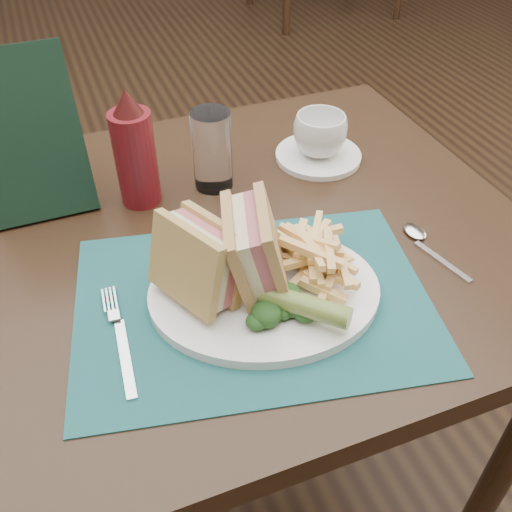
{
  "coord_description": "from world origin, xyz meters",
  "views": [
    {
      "loc": [
        -0.2,
        -1.13,
        1.28
      ],
      "look_at": [
        0.0,
        -0.61,
        0.8
      ],
      "focal_mm": 40.0,
      "sensor_mm": 36.0,
      "label": 1
    }
  ],
  "objects_px": {
    "coffee_cup": "(320,135)",
    "ketchup_bottle": "(134,148)",
    "saucer": "(318,156)",
    "check_presenter": "(27,137)",
    "placemat": "(253,302)",
    "drinking_glass": "(212,150)",
    "table_main": "(233,385)",
    "plate": "(264,292)",
    "sandwich_half_b": "(239,248)",
    "sandwich_half_a": "(185,269)"
  },
  "relations": [
    {
      "from": "coffee_cup",
      "to": "ketchup_bottle",
      "type": "xyz_separation_m",
      "value": [
        -0.32,
        -0.01,
        0.05
      ]
    },
    {
      "from": "saucer",
      "to": "check_presenter",
      "type": "height_order",
      "value": "check_presenter"
    },
    {
      "from": "placemat",
      "to": "drinking_glass",
      "type": "xyz_separation_m",
      "value": [
        0.04,
        0.28,
        0.06
      ]
    },
    {
      "from": "table_main",
      "to": "ketchup_bottle",
      "type": "xyz_separation_m",
      "value": [
        -0.1,
        0.13,
        0.47
      ]
    },
    {
      "from": "plate",
      "to": "sandwich_half_b",
      "type": "bearing_deg",
      "value": 154.3
    },
    {
      "from": "plate",
      "to": "sandwich_half_b",
      "type": "relative_size",
      "value": 2.55
    },
    {
      "from": "table_main",
      "to": "check_presenter",
      "type": "distance_m",
      "value": 0.58
    },
    {
      "from": "placemat",
      "to": "saucer",
      "type": "bearing_deg",
      "value": 51.17
    },
    {
      "from": "sandwich_half_b",
      "to": "check_presenter",
      "type": "relative_size",
      "value": 0.47
    },
    {
      "from": "saucer",
      "to": "coffee_cup",
      "type": "xyz_separation_m",
      "value": [
        0.0,
        0.0,
        0.04
      ]
    },
    {
      "from": "sandwich_half_a",
      "to": "sandwich_half_b",
      "type": "relative_size",
      "value": 0.95
    },
    {
      "from": "table_main",
      "to": "drinking_glass",
      "type": "distance_m",
      "value": 0.46
    },
    {
      "from": "plate",
      "to": "ketchup_bottle",
      "type": "xyz_separation_m",
      "value": [
        -0.1,
        0.27,
        0.08
      ]
    },
    {
      "from": "drinking_glass",
      "to": "ketchup_bottle",
      "type": "bearing_deg",
      "value": 179.04
    },
    {
      "from": "saucer",
      "to": "coffee_cup",
      "type": "relative_size",
      "value": 1.63
    },
    {
      "from": "table_main",
      "to": "coffee_cup",
      "type": "bearing_deg",
      "value": 32.79
    },
    {
      "from": "plate",
      "to": "check_presenter",
      "type": "relative_size",
      "value": 1.2
    },
    {
      "from": "coffee_cup",
      "to": "check_presenter",
      "type": "relative_size",
      "value": 0.37
    },
    {
      "from": "ketchup_bottle",
      "to": "sandwich_half_a",
      "type": "bearing_deg",
      "value": -89.3
    },
    {
      "from": "sandwich_half_b",
      "to": "saucer",
      "type": "relative_size",
      "value": 0.78
    },
    {
      "from": "table_main",
      "to": "sandwich_half_a",
      "type": "bearing_deg",
      "value": -125.66
    },
    {
      "from": "sandwich_half_a",
      "to": "ketchup_bottle",
      "type": "xyz_separation_m",
      "value": [
        -0.0,
        0.26,
        0.02
      ]
    },
    {
      "from": "plate",
      "to": "saucer",
      "type": "relative_size",
      "value": 2.0
    },
    {
      "from": "table_main",
      "to": "sandwich_half_b",
      "type": "height_order",
      "value": "sandwich_half_b"
    },
    {
      "from": "placemat",
      "to": "plate",
      "type": "xyz_separation_m",
      "value": [
        0.02,
        0.0,
        0.01
      ]
    },
    {
      "from": "placemat",
      "to": "sandwich_half_a",
      "type": "height_order",
      "value": "sandwich_half_a"
    },
    {
      "from": "plate",
      "to": "check_presenter",
      "type": "distance_m",
      "value": 0.41
    },
    {
      "from": "drinking_glass",
      "to": "check_presenter",
      "type": "xyz_separation_m",
      "value": [
        -0.26,
        0.04,
        0.06
      ]
    },
    {
      "from": "drinking_glass",
      "to": "ketchup_bottle",
      "type": "distance_m",
      "value": 0.12
    },
    {
      "from": "drinking_glass",
      "to": "placemat",
      "type": "bearing_deg",
      "value": -97.38
    },
    {
      "from": "placemat",
      "to": "sandwich_half_a",
      "type": "distance_m",
      "value": 0.11
    },
    {
      "from": "plate",
      "to": "table_main",
      "type": "bearing_deg",
      "value": 105.24
    },
    {
      "from": "saucer",
      "to": "ketchup_bottle",
      "type": "relative_size",
      "value": 0.81
    },
    {
      "from": "plate",
      "to": "drinking_glass",
      "type": "height_order",
      "value": "drinking_glass"
    },
    {
      "from": "drinking_glass",
      "to": "sandwich_half_a",
      "type": "bearing_deg",
      "value": -114.22
    },
    {
      "from": "sandwich_half_a",
      "to": "check_presenter",
      "type": "xyz_separation_m",
      "value": [
        -0.15,
        0.3,
        0.05
      ]
    },
    {
      "from": "plate",
      "to": "check_presenter",
      "type": "xyz_separation_m",
      "value": [
        -0.24,
        0.31,
        0.11
      ]
    },
    {
      "from": "table_main",
      "to": "ketchup_bottle",
      "type": "relative_size",
      "value": 4.84
    },
    {
      "from": "coffee_cup",
      "to": "check_presenter",
      "type": "xyz_separation_m",
      "value": [
        -0.46,
        0.03,
        0.08
      ]
    },
    {
      "from": "coffee_cup",
      "to": "check_presenter",
      "type": "distance_m",
      "value": 0.47
    },
    {
      "from": "ketchup_bottle",
      "to": "coffee_cup",
      "type": "bearing_deg",
      "value": 2.02
    },
    {
      "from": "table_main",
      "to": "plate",
      "type": "bearing_deg",
      "value": -88.73
    },
    {
      "from": "saucer",
      "to": "check_presenter",
      "type": "xyz_separation_m",
      "value": [
        -0.46,
        0.03,
        0.12
      ]
    },
    {
      "from": "table_main",
      "to": "sandwich_half_b",
      "type": "bearing_deg",
      "value": -100.66
    },
    {
      "from": "saucer",
      "to": "check_presenter",
      "type": "bearing_deg",
      "value": 176.57
    },
    {
      "from": "plate",
      "to": "drinking_glass",
      "type": "relative_size",
      "value": 2.31
    },
    {
      "from": "sandwich_half_a",
      "to": "check_presenter",
      "type": "relative_size",
      "value": 0.45
    },
    {
      "from": "placemat",
      "to": "coffee_cup",
      "type": "xyz_separation_m",
      "value": [
        0.23,
        0.29,
        0.05
      ]
    },
    {
      "from": "saucer",
      "to": "coffee_cup",
      "type": "height_order",
      "value": "coffee_cup"
    },
    {
      "from": "saucer",
      "to": "coffee_cup",
      "type": "distance_m",
      "value": 0.04
    }
  ]
}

